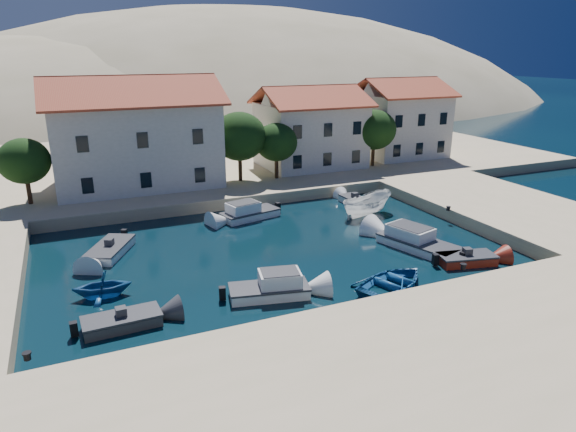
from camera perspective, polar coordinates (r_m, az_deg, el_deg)
The scene contains 20 objects.
ground at distance 26.37m, azimuth 6.52°, elevation -11.35°, with size 400.00×400.00×0.00m, color black.
quay_south at distance 21.95m, azimuth 14.72°, elevation -17.01°, with size 52.00×12.00×1.00m, color tan.
quay_east at distance 45.62m, azimuth 22.86°, elevation 0.84°, with size 11.00×20.00×1.00m, color tan.
quay_north at distance 60.64m, azimuth -9.96°, elevation 6.00°, with size 80.00×36.00×1.00m, color tan.
hills at distance 151.39m, azimuth -10.52°, elevation 3.89°, with size 254.00×176.00×99.00m.
building_left at distance 48.58m, azimuth -16.67°, elevation 9.08°, with size 14.70×9.45×9.70m.
building_mid at distance 54.78m, azimuth 2.48°, elevation 9.99°, with size 10.50×8.40×8.30m.
building_right at distance 61.73m, azimuth 12.31°, elevation 10.75°, with size 9.45×8.40×8.80m.
trees at distance 48.72m, azimuth -3.70°, elevation 8.50°, with size 37.30×5.30×6.45m.
bollards at distance 30.14m, azimuth 7.57°, elevation -5.05°, with size 29.36×9.56×0.30m.
motorboat_grey_sw at distance 26.68m, azimuth -17.95°, elevation -11.09°, with size 3.77×1.80×1.25m.
cabin_cruiser_south at distance 28.24m, azimuth -2.11°, elevation -8.04°, with size 4.63×2.73×1.60m.
rowboat_south at distance 29.97m, azimuth 11.52°, elevation -7.82°, with size 3.53×4.94×1.02m, color #194E89.
motorboat_red_se at distance 34.29m, azimuth 19.21°, elevation -4.56°, with size 3.86×2.36×1.25m.
cabin_cruiser_east at distance 35.76m, azimuth 14.34°, elevation -2.85°, with size 3.82×6.10×1.60m.
boat_east at distance 42.30m, azimuth 8.72°, elevation 0.10°, with size 1.90×5.06×1.95m, color white.
motorboat_white_ne at distance 45.02m, azimuth 7.41°, elevation 1.66°, with size 1.59×3.27×1.25m.
rowboat_west at distance 30.18m, azimuth -19.83°, elevation -8.40°, with size 2.65×3.07×1.62m, color #194E89.
motorboat_white_west at distance 35.89m, azimuth -19.15°, elevation -3.55°, with size 3.73×4.76×1.25m.
cabin_cruiser_north at distance 41.05m, azimuth -4.23°, elevation 0.40°, with size 4.98×2.99×1.60m.
Camera 1 is at (-11.81, -19.73, 12.90)m, focal length 32.00 mm.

